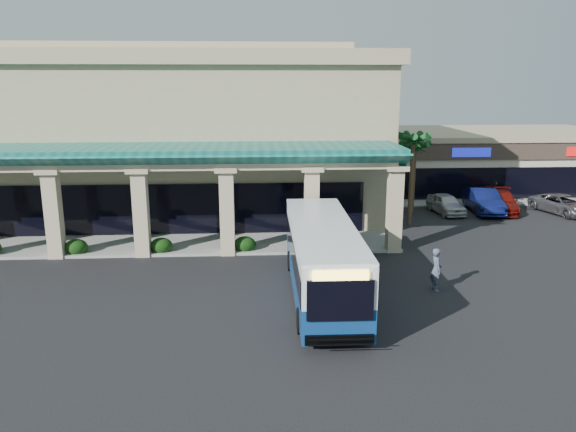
{
  "coord_description": "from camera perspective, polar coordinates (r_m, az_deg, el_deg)",
  "views": [
    {
      "loc": [
        -1.51,
        -23.88,
        9.13
      ],
      "look_at": [
        0.21,
        4.69,
        2.2
      ],
      "focal_mm": 35.0,
      "sensor_mm": 36.0,
      "label": 1
    }
  ],
  "objects": [
    {
      "name": "main_building",
      "position": [
        40.55,
        -12.78,
        8.39
      ],
      "size": [
        30.8,
        14.8,
        11.35
      ],
      "primitive_type": null,
      "color": "tan",
      "rests_on": "ground"
    },
    {
      "name": "strip_mall",
      "position": [
        52.13,
        18.65,
        5.54
      ],
      "size": [
        22.5,
        12.5,
        4.9
      ],
      "primitive_type": null,
      "color": "beige",
      "rests_on": "ground"
    },
    {
      "name": "ground",
      "position": [
        25.61,
        0.17,
        -7.27
      ],
      "size": [
        110.0,
        110.0,
        0.0
      ],
      "primitive_type": "plane",
      "color": "black"
    },
    {
      "name": "car_gray",
      "position": [
        43.78,
        26.15,
        1.07
      ],
      "size": [
        3.51,
        5.29,
        1.35
      ],
      "primitive_type": "imported",
      "rotation": [
        0.0,
        0.0,
        0.28
      ],
      "color": "#4C4E53",
      "rests_on": "ground"
    },
    {
      "name": "transit_bus",
      "position": [
        24.26,
        3.52,
        -4.51
      ],
      "size": [
        2.8,
        11.46,
        3.19
      ],
      "primitive_type": null,
      "rotation": [
        0.0,
        0.0,
        -0.01
      ],
      "color": "navy",
      "rests_on": "ground"
    },
    {
      "name": "arcade",
      "position": [
        31.98,
        -15.09,
        1.81
      ],
      "size": [
        30.0,
        6.2,
        5.7
      ],
      "primitive_type": null,
      "color": "#0F5F59",
      "rests_on": "ground"
    },
    {
      "name": "car_red",
      "position": [
        42.74,
        20.85,
        1.37
      ],
      "size": [
        3.39,
        5.37,
        1.45
      ],
      "primitive_type": "imported",
      "rotation": [
        0.0,
        0.0,
        -0.29
      ],
      "color": "maroon",
      "rests_on": "ground"
    },
    {
      "name": "car_white",
      "position": [
        42.04,
        19.26,
        1.47
      ],
      "size": [
        2.27,
        5.23,
        1.67
      ],
      "primitive_type": "imported",
      "rotation": [
        0.0,
        0.0,
        -0.1
      ],
      "color": "#0C1347",
      "rests_on": "ground"
    },
    {
      "name": "broadleaf_tree",
      "position": [
        44.33,
        8.35,
        4.74
      ],
      "size": [
        2.6,
        2.6,
        4.81
      ],
      "primitive_type": null,
      "color": "black",
      "rests_on": "ground"
    },
    {
      "name": "pedestrian",
      "position": [
        25.86,
        14.83,
        -5.25
      ],
      "size": [
        0.46,
        0.71,
        1.94
      ],
      "primitive_type": "imported",
      "rotation": [
        0.0,
        0.0,
        1.57
      ],
      "color": "#454D62",
      "rests_on": "ground"
    },
    {
      "name": "palm_1",
      "position": [
        39.94,
        12.64,
        4.31
      ],
      "size": [
        2.4,
        2.4,
        5.8
      ],
      "primitive_type": null,
      "color": "#103C17",
      "rests_on": "ground"
    },
    {
      "name": "car_silver",
      "position": [
        41.0,
        15.77,
        1.21
      ],
      "size": [
        2.0,
        4.17,
        1.37
      ],
      "primitive_type": "imported",
      "rotation": [
        0.0,
        0.0,
        0.1
      ],
      "color": "silver",
      "rests_on": "ground"
    },
    {
      "name": "palm_0",
      "position": [
        36.75,
        12.44,
        4.17
      ],
      "size": [
        2.4,
        2.4,
        6.6
      ],
      "primitive_type": null,
      "color": "#103C17",
      "rests_on": "ground"
    }
  ]
}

